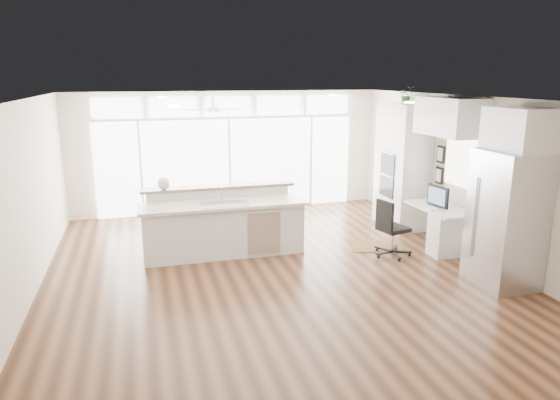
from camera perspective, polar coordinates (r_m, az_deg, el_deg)
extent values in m
cube|color=#3B2012|center=(7.99, -0.54, -8.29)|extent=(7.00, 8.00, 0.02)
cube|color=white|center=(7.40, -0.59, 11.52)|extent=(7.00, 8.00, 0.02)
cube|color=silver|center=(11.42, -5.89, 5.51)|extent=(7.00, 0.04, 2.70)
cube|color=silver|center=(4.05, 14.83, -10.87)|extent=(7.00, 0.04, 2.70)
cube|color=silver|center=(7.49, -27.37, -0.49)|extent=(0.04, 8.00, 2.70)
cube|color=silver|center=(9.13, 21.16, 2.50)|extent=(0.04, 8.00, 2.70)
cube|color=white|center=(11.41, -5.80, 3.98)|extent=(5.80, 0.06, 2.08)
cube|color=white|center=(11.26, -5.97, 10.66)|extent=(5.90, 0.06, 0.40)
cube|color=white|center=(9.31, 19.98, 4.06)|extent=(0.04, 0.85, 0.85)
cube|color=white|center=(10.05, -7.69, 10.79)|extent=(1.16, 1.16, 0.32)
cube|color=white|center=(7.59, -1.00, 11.43)|extent=(3.40, 3.00, 0.02)
cube|color=silver|center=(10.44, 13.79, 3.83)|extent=(0.64, 1.20, 2.50)
cube|color=silver|center=(9.38, 17.74, -3.04)|extent=(0.72, 1.30, 0.76)
cube|color=silver|center=(9.05, 18.89, 9.01)|extent=(0.64, 1.30, 0.64)
cube|color=silver|center=(7.94, 24.45, -2.03)|extent=(0.76, 0.90, 2.00)
cube|color=silver|center=(7.75, 25.77, 7.29)|extent=(0.64, 0.90, 0.60)
cube|color=black|center=(9.83, 17.82, 3.84)|extent=(0.06, 0.22, 0.80)
cube|color=silver|center=(8.65, -6.49, -2.60)|extent=(2.83, 1.08, 1.12)
cube|color=#3D2813|center=(9.30, 11.12, -5.20)|extent=(1.12, 0.95, 0.01)
cube|color=black|center=(8.74, 12.82, -3.16)|extent=(0.61, 0.58, 0.99)
sphere|color=silver|center=(8.79, -13.16, 1.88)|extent=(0.22, 0.22, 0.21)
cube|color=black|center=(9.19, 17.60, 0.42)|extent=(0.16, 0.51, 0.42)
cube|color=white|center=(9.14, 16.61, -0.87)|extent=(0.11, 0.30, 0.01)
imported|color=#305B27|center=(10.30, 14.24, 11.38)|extent=(0.32, 0.35, 0.25)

